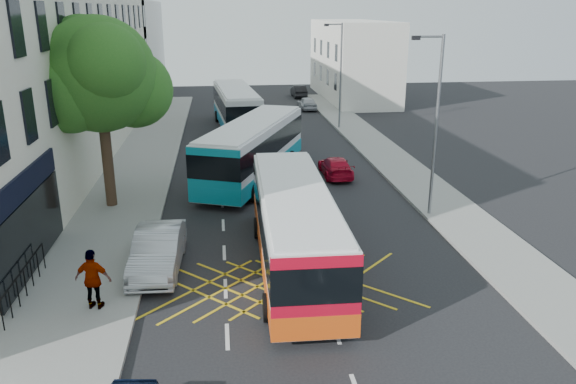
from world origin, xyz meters
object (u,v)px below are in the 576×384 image
object	(u,v)px
red_hatchback	(336,167)
distant_car_dark	(299,91)
distant_car_silver	(307,103)
street_tree	(98,76)
lamp_far	(339,70)
lamp_near	(435,117)
distant_car_grey	(242,97)
pedestrian_far	(93,279)
bus_near	(295,227)
parked_car_silver	(158,250)
bus_far	(236,107)
bus_mid	(253,149)

from	to	relation	value
red_hatchback	distant_car_dark	distance (m)	30.42
distant_car_silver	street_tree	bearing A→B (deg)	61.01
distant_car_dark	red_hatchback	bearing A→B (deg)	84.50
lamp_far	distant_car_silver	xyz separation A→B (m)	(-1.04, 9.31, -3.99)
street_tree	lamp_near	xyz separation A→B (m)	(14.71, -2.97, -1.68)
lamp_far	distant_car_grey	bearing A→B (deg)	117.44
lamp_near	distant_car_grey	bearing A→B (deg)	101.87
distant_car_grey	pedestrian_far	xyz separation A→B (m)	(-6.41, -40.66, 0.42)
lamp_near	bus_near	distance (m)	8.78
parked_car_silver	distant_car_silver	world-z (taller)	parked_car_silver
distant_car_grey	bus_near	bearing A→B (deg)	-94.41
bus_near	bus_far	size ratio (longest dim) A/B	0.93
bus_far	distant_car_silver	xyz separation A→B (m)	(6.99, 8.21, -1.09)
lamp_near	parked_car_silver	bearing A→B (deg)	-160.38
parked_car_silver	distant_car_dark	world-z (taller)	parked_car_silver
bus_mid	distant_car_silver	distance (m)	23.25
distant_car_dark	parked_car_silver	bearing A→B (deg)	73.64
lamp_far	parked_car_silver	xyz separation A→B (m)	(-11.80, -24.21, -3.85)
distant_car_silver	bus_far	bearing A→B (deg)	47.98
street_tree	bus_near	size ratio (longest dim) A/B	0.80
parked_car_silver	bus_near	bearing A→B (deg)	-2.50
bus_near	red_hatchback	bearing A→B (deg)	72.63
bus_near	pedestrian_far	distance (m)	7.10
parked_car_silver	red_hatchback	distance (m)	14.29
pedestrian_far	distant_car_dark	bearing A→B (deg)	-92.64
red_hatchback	distant_car_grey	distance (m)	26.97
bus_far	street_tree	bearing A→B (deg)	-114.61
street_tree	bus_far	bearing A→B (deg)	69.81
bus_far	red_hatchback	world-z (taller)	bus_far
bus_mid	pedestrian_far	distance (m)	15.28
distant_car_grey	distant_car_dark	distance (m)	7.35
distant_car_silver	distant_car_dark	bearing A→B (deg)	-93.97
bus_mid	red_hatchback	bearing A→B (deg)	21.39
street_tree	distant_car_dark	size ratio (longest dim) A/B	2.31
red_hatchback	pedestrian_far	world-z (taller)	pedestrian_far
street_tree	distant_car_silver	world-z (taller)	street_tree
bus_far	parked_car_silver	size ratio (longest dim) A/B	2.52
bus_near	bus_far	world-z (taller)	bus_far
bus_mid	distant_car_silver	xyz separation A→B (m)	(6.55, 22.28, -1.09)
parked_car_silver	distant_car_dark	bearing A→B (deg)	77.62
red_hatchback	distant_car_grey	xyz separation A→B (m)	(-4.18, 26.64, 0.16)
lamp_near	bus_near	world-z (taller)	lamp_near
bus_mid	bus_far	distance (m)	14.08
red_hatchback	distant_car_grey	bearing A→B (deg)	-80.61
street_tree	distant_car_silver	distance (m)	30.21
distant_car_grey	pedestrian_far	size ratio (longest dim) A/B	2.61
lamp_near	distant_car_grey	size ratio (longest dim) A/B	1.54
distant_car_grey	distant_car_silver	bearing A→B (deg)	-40.26
parked_car_silver	street_tree	bearing A→B (deg)	114.66
bus_near	distant_car_grey	distance (m)	38.26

